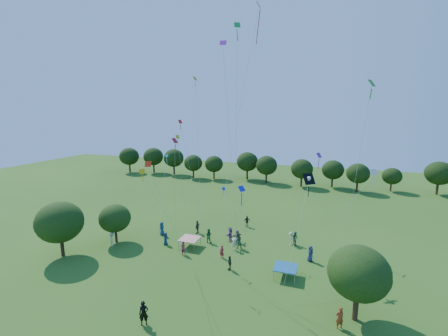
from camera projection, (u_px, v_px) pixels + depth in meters
near_tree_west at (60, 222)px, 33.45m from camera, size 5.09×5.09×6.31m
near_tree_north at (115, 218)px, 37.23m from camera, size 3.86×3.86×4.86m
near_tree_east at (359, 273)px, 22.92m from camera, size 4.66×4.66×6.10m
treeline at (275, 166)px, 68.21m from camera, size 88.01×8.77×6.77m
tent_red_stripe at (190, 239)px, 36.19m from camera, size 2.20×2.20×1.10m
tent_blue at (285, 267)px, 29.52m from camera, size 2.20×2.20×1.10m
man_in_black at (144, 313)px, 22.89m from camera, size 0.86×0.78×1.94m
crowd_person_0 at (310, 254)px, 32.72m from camera, size 0.89×0.97×1.76m
crowd_person_1 at (222, 252)px, 33.44m from camera, size 0.62×0.46×1.51m
crowd_person_2 at (208, 236)px, 37.50m from camera, size 0.89×0.50×1.77m
crowd_person_3 at (291, 238)px, 36.77m from camera, size 0.86×1.20×1.68m
crowd_person_4 at (247, 221)px, 42.57m from camera, size 1.05×0.70×1.64m
crowd_person_5 at (237, 236)px, 37.45m from camera, size 1.39×1.51×1.62m
crowd_person_6 at (162, 228)px, 39.77m from camera, size 0.56×0.93×1.79m
crowd_person_7 at (183, 248)px, 34.25m from camera, size 0.58×0.70×1.62m
crowd_person_8 at (238, 241)px, 35.88m from camera, size 1.06×0.87×1.89m
crowd_person_9 at (235, 244)px, 35.36m from camera, size 0.96×1.08×1.54m
crowd_person_10 at (230, 263)px, 30.95m from camera, size 0.85×0.98×1.55m
crowd_person_11 at (230, 234)px, 37.79m from camera, size 0.77×1.78×1.86m
crowd_person_12 at (165, 239)px, 36.85m from camera, size 0.48×0.81×1.57m
crowd_person_13 at (340, 318)px, 22.54m from camera, size 0.79×0.70×1.77m
crowd_person_14 at (295, 238)px, 36.85m from camera, size 0.87×0.92×1.67m
crowd_person_15 at (112, 239)px, 36.50m from camera, size 1.15×1.14×1.72m
crowd_person_16 at (197, 227)px, 40.28m from camera, size 0.59×1.09×1.79m
pirate_kite at (309, 180)px, 30.44m from camera, size 2.01×7.63×8.63m
red_high_kite at (249, 62)px, 28.07m from camera, size 3.48×4.60×24.91m
small_kite_0 at (184, 141)px, 41.79m from camera, size 5.18×4.63×13.74m
small_kite_1 at (154, 194)px, 26.55m from camera, size 2.10×5.28×10.09m
small_kite_2 at (180, 159)px, 35.43m from camera, size 1.89×1.36×12.15m
small_kite_3 at (362, 142)px, 19.97m from camera, size 1.39×2.57×16.85m
small_kite_4 at (241, 201)px, 26.54m from camera, size 0.86×1.63×8.45m
small_kite_5 at (316, 166)px, 35.71m from camera, size 3.15×0.99×10.08m
small_kite_6 at (362, 187)px, 28.94m from camera, size 6.36×2.09×9.44m
small_kite_7 at (165, 171)px, 43.72m from camera, size 3.05×7.82×8.51m
small_kite_8 at (175, 159)px, 31.44m from camera, size 0.55×0.66×12.16m
small_kite_9 at (158, 189)px, 25.47m from camera, size 0.67×6.00×10.96m
small_kite_10 at (196, 110)px, 39.92m from camera, size 2.47×4.01×19.49m
small_kite_11 at (237, 109)px, 24.28m from camera, size 1.14×3.11×21.44m
small_kite_12 at (224, 193)px, 43.37m from camera, size 2.11×3.56×3.99m
small_kite_13 at (227, 101)px, 27.34m from camera, size 2.24×1.06×21.17m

